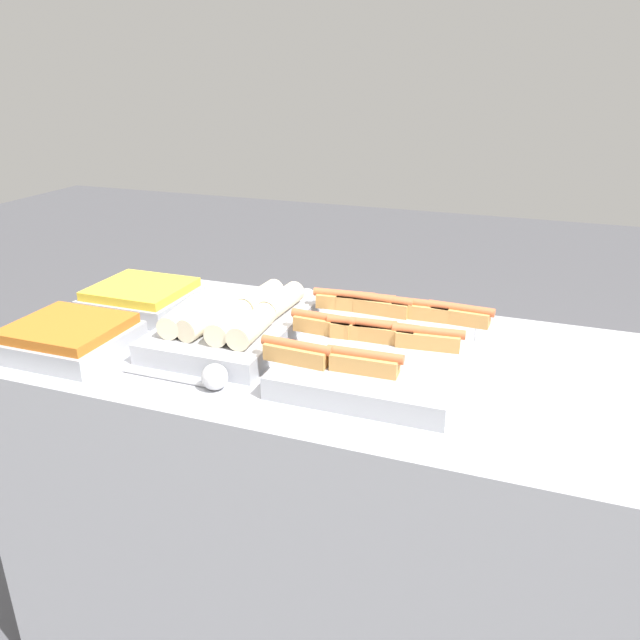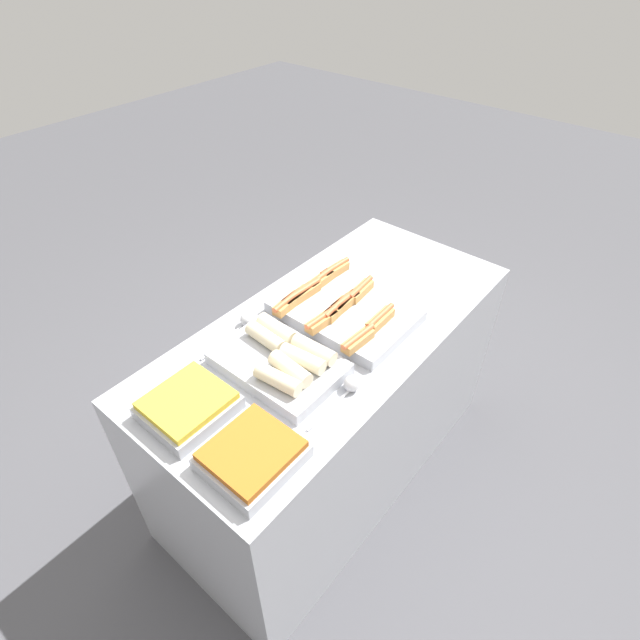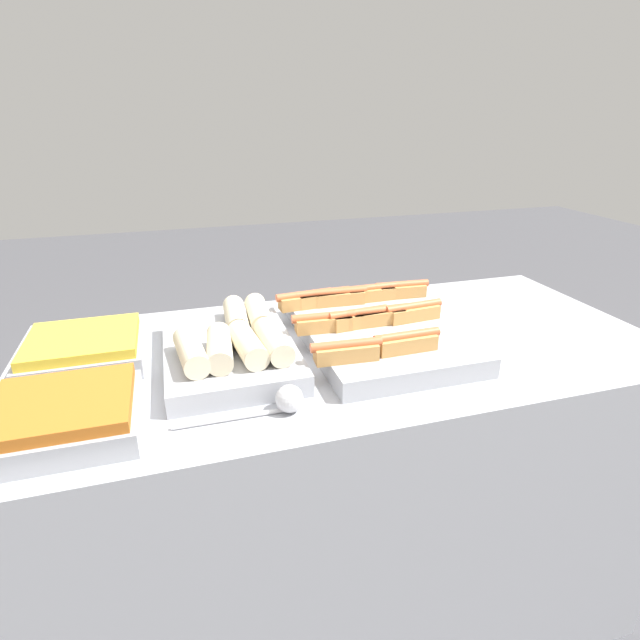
{
  "view_description": "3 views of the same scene",
  "coord_description": "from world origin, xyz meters",
  "px_view_note": "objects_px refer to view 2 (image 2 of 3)",
  "views": [
    {
      "loc": [
        0.4,
        -1.29,
        1.58
      ],
      "look_at": [
        -0.08,
        0.0,
        1.02
      ],
      "focal_mm": 35.0,
      "sensor_mm": 36.0,
      "label": 1
    },
    {
      "loc": [
        -1.18,
        -0.92,
        2.23
      ],
      "look_at": [
        -0.08,
        0.0,
        1.02
      ],
      "focal_mm": 28.0,
      "sensor_mm": 36.0,
      "label": 2
    },
    {
      "loc": [
        -0.41,
        -1.11,
        1.5
      ],
      "look_at": [
        -0.08,
        0.0,
        1.02
      ],
      "focal_mm": 28.0,
      "sensor_mm": 36.0,
      "label": 3
    }
  ],
  "objects_px": {
    "tray_side_front": "(252,455)",
    "serving_spoon_far": "(245,322)",
    "tray_side_back": "(188,406)",
    "tray_wraps": "(282,360)",
    "serving_spoon_near": "(349,386)",
    "tray_hotdogs": "(341,309)"
  },
  "relations": [
    {
      "from": "tray_hotdogs",
      "to": "serving_spoon_far",
      "type": "bearing_deg",
      "value": 140.26
    },
    {
      "from": "tray_side_front",
      "to": "serving_spoon_far",
      "type": "relative_size",
      "value": 0.97
    },
    {
      "from": "tray_side_front",
      "to": "serving_spoon_near",
      "type": "relative_size",
      "value": 1.03
    },
    {
      "from": "tray_side_back",
      "to": "serving_spoon_far",
      "type": "bearing_deg",
      "value": 22.57
    },
    {
      "from": "tray_side_back",
      "to": "tray_side_front",
      "type": "bearing_deg",
      "value": -90.0
    },
    {
      "from": "serving_spoon_near",
      "to": "serving_spoon_far",
      "type": "distance_m",
      "value": 0.52
    },
    {
      "from": "tray_wraps",
      "to": "serving_spoon_near",
      "type": "distance_m",
      "value": 0.26
    },
    {
      "from": "tray_side_back",
      "to": "serving_spoon_far",
      "type": "xyz_separation_m",
      "value": [
        0.42,
        0.17,
        -0.01
      ]
    },
    {
      "from": "tray_side_back",
      "to": "serving_spoon_far",
      "type": "relative_size",
      "value": 0.97
    },
    {
      "from": "tray_side_back",
      "to": "serving_spoon_near",
      "type": "height_order",
      "value": "tray_side_back"
    },
    {
      "from": "tray_wraps",
      "to": "tray_side_back",
      "type": "distance_m",
      "value": 0.36
    },
    {
      "from": "tray_hotdogs",
      "to": "tray_wraps",
      "type": "distance_m",
      "value": 0.38
    },
    {
      "from": "tray_side_front",
      "to": "tray_side_back",
      "type": "xyz_separation_m",
      "value": [
        0.0,
        0.3,
        0.0
      ]
    },
    {
      "from": "tray_hotdogs",
      "to": "tray_side_back",
      "type": "distance_m",
      "value": 0.72
    },
    {
      "from": "tray_side_back",
      "to": "tray_wraps",
      "type": "bearing_deg",
      "value": -15.65
    },
    {
      "from": "tray_hotdogs",
      "to": "tray_side_front",
      "type": "relative_size",
      "value": 1.99
    },
    {
      "from": "tray_side_front",
      "to": "tray_side_back",
      "type": "distance_m",
      "value": 0.3
    },
    {
      "from": "tray_hotdogs",
      "to": "serving_spoon_near",
      "type": "relative_size",
      "value": 2.05
    },
    {
      "from": "tray_hotdogs",
      "to": "serving_spoon_far",
      "type": "xyz_separation_m",
      "value": [
        -0.3,
        0.25,
        -0.01
      ]
    },
    {
      "from": "tray_hotdogs",
      "to": "serving_spoon_near",
      "type": "distance_m",
      "value": 0.41
    },
    {
      "from": "tray_wraps",
      "to": "serving_spoon_far",
      "type": "relative_size",
      "value": 1.6
    },
    {
      "from": "tray_wraps",
      "to": "tray_side_front",
      "type": "height_order",
      "value": "tray_wraps"
    }
  ]
}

